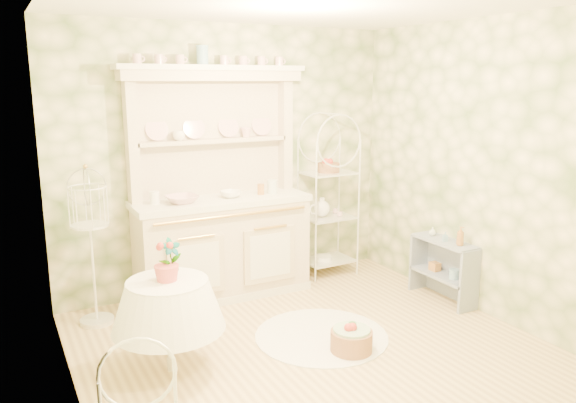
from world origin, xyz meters
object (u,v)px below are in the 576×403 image
kitchen_dresser (221,185)px  bakers_rack (328,194)px  birdcage_stand (91,244)px  side_shelf (443,269)px  round_table (169,321)px  floor_basket (352,337)px

kitchen_dresser → bakers_rack: size_ratio=1.25×
kitchen_dresser → birdcage_stand: bearing=-175.7°
side_shelf → birdcage_stand: size_ratio=0.51×
kitchen_dresser → round_table: kitchen_dresser is taller
birdcage_stand → floor_basket: birdcage_stand is taller
kitchen_dresser → side_shelf: bearing=-31.3°
side_shelf → birdcage_stand: birdcage_stand is taller
bakers_rack → birdcage_stand: size_ratio=1.24×
side_shelf → round_table: bearing=-173.0°
side_shelf → round_table: round_table is taller
kitchen_dresser → side_shelf: (1.88, -1.14, -0.82)m
round_table → side_shelf: bearing=2.0°
kitchen_dresser → birdcage_stand: size_ratio=1.55×
bakers_rack → side_shelf: bakers_rack is taller
side_shelf → kitchen_dresser: bearing=153.7°
floor_basket → kitchen_dresser: bearing=105.3°
kitchen_dresser → side_shelf: 2.35m
kitchen_dresser → floor_basket: (0.45, -1.64, -1.02)m
round_table → floor_basket: bearing=-16.3°
bakers_rack → floor_basket: bearing=-118.2°
kitchen_dresser → round_table: (-0.92, -1.24, -0.75)m
bakers_rack → floor_basket: bakers_rack is taller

